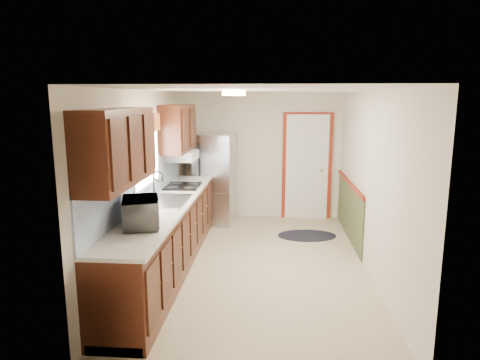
# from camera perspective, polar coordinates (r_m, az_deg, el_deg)

# --- Properties ---
(room_shell) EXTENTS (3.20, 5.20, 2.52)m
(room_shell) POSITION_cam_1_polar(r_m,az_deg,el_deg) (5.79, 2.36, -0.08)
(room_shell) COLOR tan
(room_shell) RESTS_ON ground
(kitchen_run) EXTENTS (0.63, 4.00, 2.20)m
(kitchen_run) POSITION_cam_1_polar(r_m,az_deg,el_deg) (5.78, -10.16, -4.24)
(kitchen_run) COLOR #39170D
(kitchen_run) RESTS_ON ground
(back_wall_trim) EXTENTS (1.12, 2.30, 2.08)m
(back_wall_trim) POSITION_cam_1_polar(r_m,az_deg,el_deg) (8.06, 10.02, 0.62)
(back_wall_trim) COLOR maroon
(back_wall_trim) RESTS_ON ground
(ceiling_fixture) EXTENTS (0.30, 0.30, 0.06)m
(ceiling_fixture) POSITION_cam_1_polar(r_m,az_deg,el_deg) (5.51, -0.82, 11.51)
(ceiling_fixture) COLOR #FFD88C
(ceiling_fixture) RESTS_ON room_shell
(microwave) EXTENTS (0.46, 0.62, 0.38)m
(microwave) POSITION_cam_1_polar(r_m,az_deg,el_deg) (4.71, -13.09, -3.83)
(microwave) COLOR white
(microwave) RESTS_ON kitchen_run
(refrigerator) EXTENTS (0.77, 0.74, 1.66)m
(refrigerator) POSITION_cam_1_polar(r_m,az_deg,el_deg) (7.94, -3.36, 0.18)
(refrigerator) COLOR #B7B7BC
(refrigerator) RESTS_ON ground
(rug) EXTENTS (1.05, 0.73, 0.01)m
(rug) POSITION_cam_1_polar(r_m,az_deg,el_deg) (7.40, 8.91, -7.32)
(rug) COLOR black
(rug) RESTS_ON ground
(cooktop) EXTENTS (0.52, 0.62, 0.02)m
(cooktop) POSITION_cam_1_polar(r_m,az_deg,el_deg) (6.72, -7.61, -0.80)
(cooktop) COLOR black
(cooktop) RESTS_ON kitchen_run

